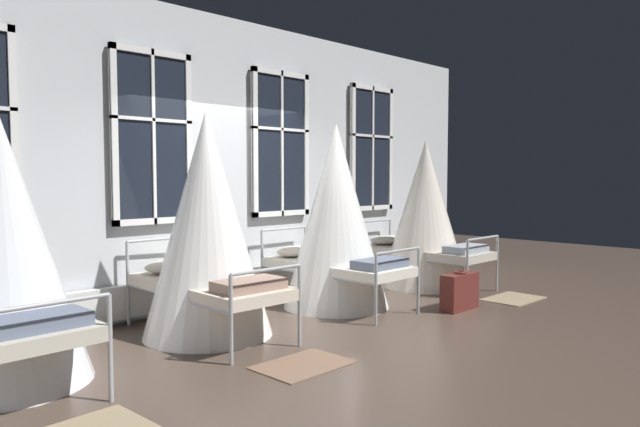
{
  "coord_description": "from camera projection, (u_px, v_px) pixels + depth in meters",
  "views": [
    {
      "loc": [
        -4.42,
        -4.96,
        1.62
      ],
      "look_at": [
        0.61,
        -0.02,
        1.17
      ],
      "focal_mm": 33.33,
      "sensor_mm": 36.0,
      "label": 1
    }
  ],
  "objects": [
    {
      "name": "cot_first",
      "position": [
        1.0,
        252.0,
        4.58
      ],
      "size": [
        1.31,
        1.95,
        2.14
      ],
      "rotation": [
        0.0,
        0.0,
        1.58
      ],
      "color": "#9EA3A8",
      "rests_on": "ground"
    },
    {
      "name": "window_bank",
      "position": [
        224.0,
        210.0,
        7.37
      ],
      "size": [
        6.76,
        0.1,
        2.96
      ],
      "color": "black",
      "rests_on": "ground"
    },
    {
      "name": "suitcase_dark",
      "position": [
        460.0,
        291.0,
        7.18
      ],
      "size": [
        0.56,
        0.22,
        0.47
      ],
      "rotation": [
        0.0,
        0.0,
        -0.02
      ],
      "color": "#5B231E",
      "rests_on": "ground"
    },
    {
      "name": "back_wall_with_windows",
      "position": [
        218.0,
        162.0,
        7.42
      ],
      "size": [
        10.33,
        0.1,
        3.59
      ],
      "primitive_type": "cube",
      "color": "silver",
      "rests_on": "ground"
    },
    {
      "name": "cot_second",
      "position": [
        207.0,
        227.0,
        5.98
      ],
      "size": [
        1.31,
        1.96,
        2.28
      ],
      "rotation": [
        0.0,
        0.0,
        1.55
      ],
      "color": "#9EA3A8",
      "rests_on": "ground"
    },
    {
      "name": "cot_fourth",
      "position": [
        425.0,
        216.0,
        8.68
      ],
      "size": [
        1.31,
        1.94,
        2.14
      ],
      "rotation": [
        0.0,
        0.0,
        1.56
      ],
      "color": "#9EA3A8",
      "rests_on": "ground"
    },
    {
      "name": "rug_fourth",
      "position": [
        513.0,
        299.0,
        7.82
      ],
      "size": [
        0.81,
        0.58,
        0.01
      ],
      "primitive_type": "cube",
      "rotation": [
        0.0,
        0.0,
        -0.02
      ],
      "color": "#8E7A5B",
      "rests_on": "ground"
    },
    {
      "name": "ground",
      "position": [
        281.0,
        319.0,
        6.71
      ],
      "size": [
        19.69,
        19.69,
        0.0
      ],
      "primitive_type": "plane",
      "color": "#4C3D33"
    },
    {
      "name": "cot_third",
      "position": [
        336.0,
        219.0,
        7.31
      ],
      "size": [
        1.31,
        1.94,
        2.26
      ],
      "rotation": [
        0.0,
        0.0,
        1.57
      ],
      "color": "#9EA3A8",
      "rests_on": "ground"
    },
    {
      "name": "rug_second",
      "position": [
        303.0,
        365.0,
        5.08
      ],
      "size": [
        0.8,
        0.56,
        0.01
      ],
      "primitive_type": "cube",
      "rotation": [
        0.0,
        0.0,
        -0.0
      ],
      "color": "brown",
      "rests_on": "ground"
    }
  ]
}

